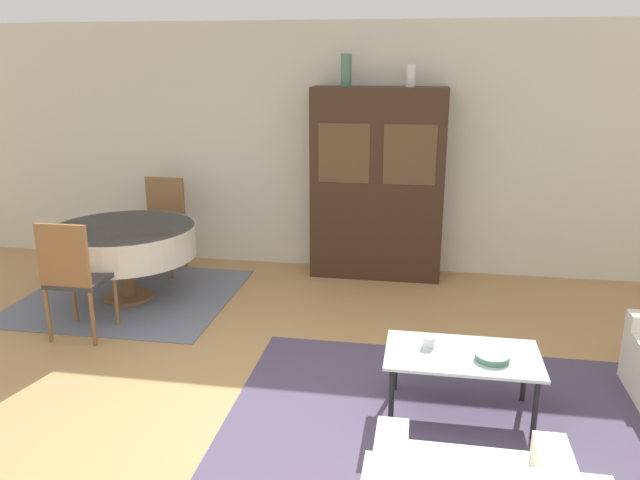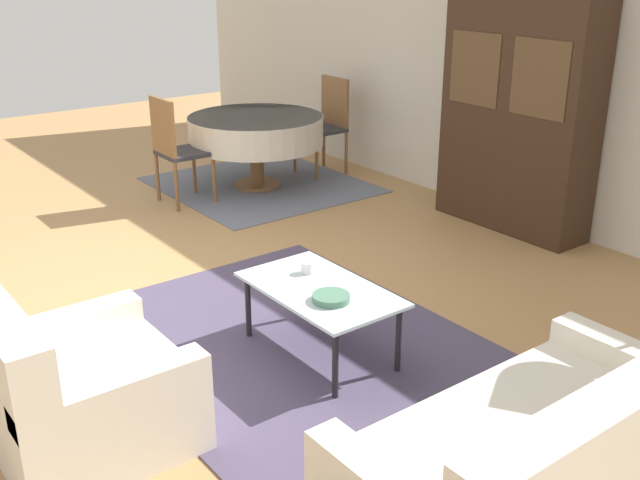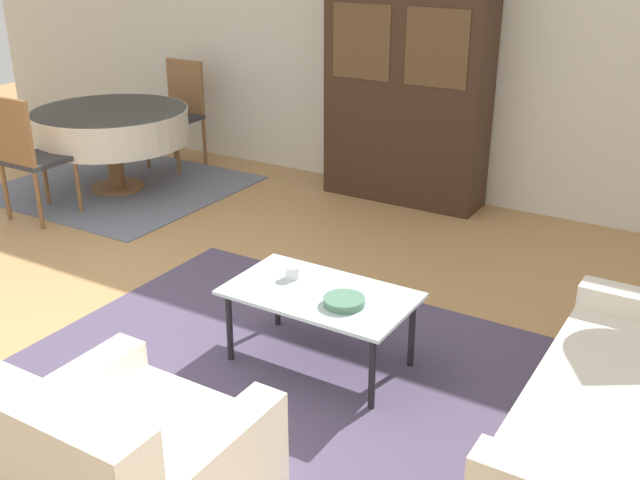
{
  "view_description": "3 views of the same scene",
  "coord_description": "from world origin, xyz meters",
  "px_view_note": "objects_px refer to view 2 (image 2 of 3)",
  "views": [
    {
      "loc": [
        0.99,
        -3.19,
        2.31
      ],
      "look_at": [
        0.2,
        1.4,
        0.95
      ],
      "focal_mm": 35.0,
      "sensor_mm": 36.0,
      "label": 1
    },
    {
      "loc": [
        4.5,
        -1.81,
        2.32
      ],
      "look_at": [
        1.28,
        0.63,
        0.75
      ],
      "focal_mm": 42.0,
      "sensor_mm": 36.0,
      "label": 2
    },
    {
      "loc": [
        3.15,
        -2.43,
        2.27
      ],
      "look_at": [
        1.28,
        0.63,
        0.75
      ],
      "focal_mm": 42.0,
      "sensor_mm": 36.0,
      "label": 3
    }
  ],
  "objects_px": {
    "dining_chair_far": "(327,120)",
    "bowl": "(331,298)",
    "armchair": "(76,392)",
    "display_cabinet": "(518,113)",
    "coffee_table": "(320,294)",
    "cup": "(307,267)",
    "couch": "(545,467)",
    "dining_table": "(256,130)",
    "dining_chair_near": "(175,145)"
  },
  "relations": [
    {
      "from": "dining_chair_far",
      "to": "bowl",
      "type": "bearing_deg",
      "value": 142.6
    },
    {
      "from": "armchair",
      "to": "display_cabinet",
      "type": "distance_m",
      "value": 4.36
    },
    {
      "from": "display_cabinet",
      "to": "coffee_table",
      "type": "bearing_deg",
      "value": -73.7
    },
    {
      "from": "cup",
      "to": "display_cabinet",
      "type": "bearing_deg",
      "value": 102.23
    },
    {
      "from": "display_cabinet",
      "to": "dining_chair_far",
      "type": "relative_size",
      "value": 1.97
    },
    {
      "from": "coffee_table",
      "to": "cup",
      "type": "xyz_separation_m",
      "value": [
        -0.22,
        0.07,
        0.08
      ]
    },
    {
      "from": "armchair",
      "to": "dining_chair_far",
      "type": "relative_size",
      "value": 0.9
    },
    {
      "from": "bowl",
      "to": "cup",
      "type": "bearing_deg",
      "value": 162.28
    },
    {
      "from": "couch",
      "to": "dining_chair_far",
      "type": "bearing_deg",
      "value": 61.81
    },
    {
      "from": "bowl",
      "to": "dining_chair_far",
      "type": "bearing_deg",
      "value": 142.6
    },
    {
      "from": "coffee_table",
      "to": "dining_table",
      "type": "bearing_deg",
      "value": 153.44
    },
    {
      "from": "cup",
      "to": "couch",
      "type": "bearing_deg",
      "value": -5.77
    },
    {
      "from": "coffee_table",
      "to": "dining_chair_near",
      "type": "xyz_separation_m",
      "value": [
        -3.16,
        0.66,
        0.19
      ]
    },
    {
      "from": "dining_chair_near",
      "to": "cup",
      "type": "relative_size",
      "value": 12.55
    },
    {
      "from": "couch",
      "to": "armchair",
      "type": "distance_m",
      "value": 2.22
    },
    {
      "from": "armchair",
      "to": "bowl",
      "type": "height_order",
      "value": "armchair"
    },
    {
      "from": "dining_chair_near",
      "to": "display_cabinet",
      "type": "bearing_deg",
      "value": 41.27
    },
    {
      "from": "armchair",
      "to": "cup",
      "type": "distance_m",
      "value": 1.59
    },
    {
      "from": "couch",
      "to": "dining_chair_near",
      "type": "relative_size",
      "value": 1.69
    },
    {
      "from": "coffee_table",
      "to": "dining_table",
      "type": "xyz_separation_m",
      "value": [
        -3.16,
        1.58,
        0.2
      ]
    },
    {
      "from": "couch",
      "to": "bowl",
      "type": "relative_size",
      "value": 7.97
    },
    {
      "from": "armchair",
      "to": "coffee_table",
      "type": "height_order",
      "value": "armchair"
    },
    {
      "from": "display_cabinet",
      "to": "cup",
      "type": "height_order",
      "value": "display_cabinet"
    },
    {
      "from": "display_cabinet",
      "to": "bowl",
      "type": "bearing_deg",
      "value": -70.64
    },
    {
      "from": "dining_table",
      "to": "bowl",
      "type": "bearing_deg",
      "value": -26.12
    },
    {
      "from": "dining_table",
      "to": "display_cabinet",
      "type": "bearing_deg",
      "value": 26.07
    },
    {
      "from": "coffee_table",
      "to": "dining_table",
      "type": "relative_size",
      "value": 0.73
    },
    {
      "from": "display_cabinet",
      "to": "dining_table",
      "type": "xyz_separation_m",
      "value": [
        -2.36,
        -1.15,
        -0.42
      ]
    },
    {
      "from": "coffee_table",
      "to": "dining_chair_far",
      "type": "distance_m",
      "value": 4.03
    },
    {
      "from": "couch",
      "to": "bowl",
      "type": "bearing_deg",
      "value": 87.47
    },
    {
      "from": "dining_table",
      "to": "cup",
      "type": "relative_size",
      "value": 16.84
    },
    {
      "from": "couch",
      "to": "dining_chair_far",
      "type": "height_order",
      "value": "dining_chair_far"
    },
    {
      "from": "bowl",
      "to": "armchair",
      "type": "bearing_deg",
      "value": -97.84
    },
    {
      "from": "armchair",
      "to": "bowl",
      "type": "distance_m",
      "value": 1.46
    },
    {
      "from": "cup",
      "to": "bowl",
      "type": "height_order",
      "value": "cup"
    },
    {
      "from": "coffee_table",
      "to": "dining_chair_far",
      "type": "xyz_separation_m",
      "value": [
        -3.16,
        2.5,
        0.19
      ]
    },
    {
      "from": "display_cabinet",
      "to": "armchair",
      "type": "bearing_deg",
      "value": -79.49
    },
    {
      "from": "armchair",
      "to": "bowl",
      "type": "xyz_separation_m",
      "value": [
        0.2,
        1.43,
        0.17
      ]
    },
    {
      "from": "couch",
      "to": "dining_table",
      "type": "distance_m",
      "value": 5.19
    },
    {
      "from": "couch",
      "to": "dining_chair_near",
      "type": "distance_m",
      "value": 4.97
    },
    {
      "from": "coffee_table",
      "to": "dining_chair_near",
      "type": "height_order",
      "value": "dining_chair_near"
    },
    {
      "from": "display_cabinet",
      "to": "cup",
      "type": "distance_m",
      "value": 2.78
    },
    {
      "from": "bowl",
      "to": "coffee_table",
      "type": "bearing_deg",
      "value": 162.12
    },
    {
      "from": "display_cabinet",
      "to": "couch",
      "type": "bearing_deg",
      "value": -48.47
    },
    {
      "from": "bowl",
      "to": "couch",
      "type": "bearing_deg",
      "value": -2.53
    },
    {
      "from": "cup",
      "to": "bowl",
      "type": "relative_size",
      "value": 0.38
    },
    {
      "from": "dining_chair_near",
      "to": "bowl",
      "type": "bearing_deg",
      "value": -12.19
    },
    {
      "from": "dining_chair_near",
      "to": "cup",
      "type": "distance_m",
      "value": 3.0
    },
    {
      "from": "dining_chair_near",
      "to": "bowl",
      "type": "xyz_separation_m",
      "value": [
        3.34,
        -0.72,
        -0.12
      ]
    },
    {
      "from": "couch",
      "to": "armchair",
      "type": "height_order",
      "value": "couch"
    }
  ]
}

